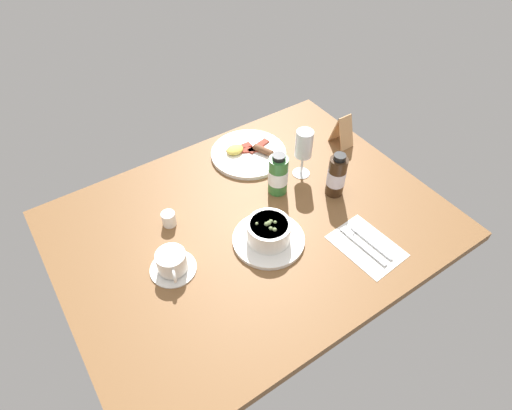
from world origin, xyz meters
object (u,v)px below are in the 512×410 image
(sauce_bottle_green, at_px, (278,175))
(menu_card, at_px, (343,130))
(sauce_bottle_brown, at_px, (336,176))
(breakfast_plate, at_px, (248,153))
(porridge_bowl, at_px, (269,233))
(wine_glass, at_px, (304,146))
(cutlery_setting, at_px, (366,245))
(coffee_cup, at_px, (172,263))
(creamer_jug, at_px, (169,218))

(sauce_bottle_green, distance_m, menu_card, 0.33)
(sauce_bottle_brown, bearing_deg, sauce_bottle_green, 143.04)
(breakfast_plate, relative_size, menu_card, 2.23)
(sauce_bottle_green, bearing_deg, porridge_bowl, -132.72)
(porridge_bowl, relative_size, wine_glass, 1.21)
(cutlery_setting, height_order, wine_glass, wine_glass)
(coffee_cup, distance_m, breakfast_plate, 0.51)
(porridge_bowl, height_order, sauce_bottle_brown, sauce_bottle_brown)
(cutlery_setting, distance_m, breakfast_plate, 0.52)
(breakfast_plate, bearing_deg, sauce_bottle_green, -95.40)
(breakfast_plate, bearing_deg, menu_card, -22.78)
(cutlery_setting, height_order, sauce_bottle_brown, sauce_bottle_brown)
(creamer_jug, xyz_separation_m, sauce_bottle_green, (0.34, -0.06, 0.04))
(wine_glass, bearing_deg, sauce_bottle_green, -169.32)
(wine_glass, bearing_deg, coffee_cup, -167.87)
(creamer_jug, height_order, sauce_bottle_green, sauce_bottle_green)
(creamer_jug, bearing_deg, breakfast_plate, 20.36)
(cutlery_setting, relative_size, sauce_bottle_brown, 1.35)
(cutlery_setting, bearing_deg, porridge_bowl, 142.85)
(creamer_jug, relative_size, wine_glass, 0.30)
(porridge_bowl, bearing_deg, sauce_bottle_green, 47.28)
(porridge_bowl, relative_size, coffee_cup, 1.59)
(sauce_bottle_brown, xyz_separation_m, menu_card, (0.18, 0.17, -0.01))
(wine_glass, bearing_deg, cutlery_setting, -95.98)
(creamer_jug, xyz_separation_m, menu_card, (0.67, 0.01, 0.03))
(cutlery_setting, bearing_deg, coffee_cup, 154.92)
(coffee_cup, relative_size, creamer_jug, 2.58)
(cutlery_setting, relative_size, menu_card, 1.78)
(coffee_cup, bearing_deg, wine_glass, 12.13)
(cutlery_setting, distance_m, sauce_bottle_brown, 0.23)
(porridge_bowl, bearing_deg, cutlery_setting, -37.15)
(wine_glass, xyz_separation_m, breakfast_plate, (-0.09, 0.17, -0.10))
(breakfast_plate, bearing_deg, wine_glass, -61.98)
(sauce_bottle_brown, bearing_deg, menu_card, 43.46)
(cutlery_setting, height_order, menu_card, menu_card)
(cutlery_setting, distance_m, creamer_jug, 0.57)
(wine_glass, relative_size, breakfast_plate, 0.66)
(coffee_cup, relative_size, menu_card, 1.12)
(wine_glass, xyz_separation_m, sauce_bottle_green, (-0.11, -0.02, -0.05))
(cutlery_setting, xyz_separation_m, sauce_bottle_green, (-0.08, 0.32, 0.06))
(cutlery_setting, xyz_separation_m, menu_card, (0.25, 0.38, 0.05))
(cutlery_setting, height_order, coffee_cup, coffee_cup)
(creamer_jug, bearing_deg, sauce_bottle_green, -10.19)
(coffee_cup, distance_m, sauce_bottle_green, 0.42)
(porridge_bowl, height_order, coffee_cup, porridge_bowl)
(creamer_jug, distance_m, sauce_bottle_brown, 0.51)
(wine_glass, distance_m, menu_card, 0.23)
(sauce_bottle_green, xyz_separation_m, breakfast_plate, (0.02, 0.20, -0.06))
(wine_glass, bearing_deg, porridge_bowl, -145.48)
(creamer_jug, bearing_deg, cutlery_setting, -42.09)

